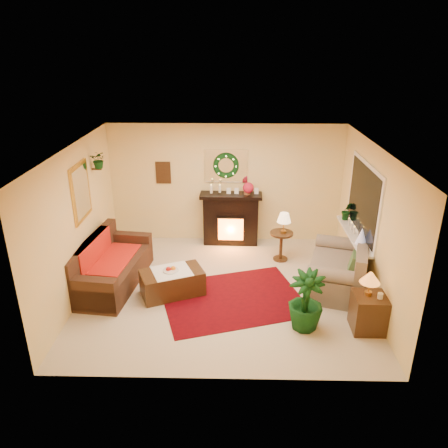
{
  "coord_description": "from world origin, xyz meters",
  "views": [
    {
      "loc": [
        0.16,
        -6.82,
        4.15
      ],
      "look_at": [
        0.0,
        0.35,
        1.15
      ],
      "focal_mm": 35.0,
      "sensor_mm": 36.0,
      "label": 1
    }
  ],
  "objects_px": {
    "sofa": "(112,263)",
    "end_table_square": "(368,314)",
    "fireplace": "(231,220)",
    "coffee_table": "(172,283)",
    "loveseat": "(338,265)",
    "side_table_round": "(281,245)"
  },
  "relations": [
    {
      "from": "side_table_round",
      "to": "coffee_table",
      "type": "bearing_deg",
      "value": -146.14
    },
    {
      "from": "loveseat",
      "to": "coffee_table",
      "type": "bearing_deg",
      "value": -156.97
    },
    {
      "from": "loveseat",
      "to": "end_table_square",
      "type": "bearing_deg",
      "value": -65.1
    },
    {
      "from": "loveseat",
      "to": "sofa",
      "type": "bearing_deg",
      "value": -163.39
    },
    {
      "from": "fireplace",
      "to": "coffee_table",
      "type": "xyz_separation_m",
      "value": [
        -1.01,
        -2.18,
        -0.34
      ]
    },
    {
      "from": "loveseat",
      "to": "side_table_round",
      "type": "relative_size",
      "value": 2.65
    },
    {
      "from": "loveseat",
      "to": "end_table_square",
      "type": "xyz_separation_m",
      "value": [
        0.2,
        -1.31,
        -0.15
      ]
    },
    {
      "from": "sofa",
      "to": "end_table_square",
      "type": "distance_m",
      "value": 4.49
    },
    {
      "from": "side_table_round",
      "to": "end_table_square",
      "type": "height_order",
      "value": "side_table_round"
    },
    {
      "from": "side_table_round",
      "to": "end_table_square",
      "type": "xyz_separation_m",
      "value": [
        1.12,
        -2.33,
        -0.05
      ]
    },
    {
      "from": "loveseat",
      "to": "end_table_square",
      "type": "distance_m",
      "value": 1.33
    },
    {
      "from": "sofa",
      "to": "fireplace",
      "type": "xyz_separation_m",
      "value": [
        2.15,
        1.85,
        0.12
      ]
    },
    {
      "from": "sofa",
      "to": "coffee_table",
      "type": "height_order",
      "value": "sofa"
    },
    {
      "from": "fireplace",
      "to": "loveseat",
      "type": "xyz_separation_m",
      "value": [
        1.95,
        -1.83,
        -0.13
      ]
    },
    {
      "from": "loveseat",
      "to": "end_table_square",
      "type": "relative_size",
      "value": 2.71
    },
    {
      "from": "side_table_round",
      "to": "coffee_table",
      "type": "relative_size",
      "value": 0.57
    },
    {
      "from": "end_table_square",
      "to": "sofa",
      "type": "bearing_deg",
      "value": 163.31
    },
    {
      "from": "side_table_round",
      "to": "loveseat",
      "type": "bearing_deg",
      "value": -48.08
    },
    {
      "from": "fireplace",
      "to": "end_table_square",
      "type": "bearing_deg",
      "value": -54.35
    },
    {
      "from": "side_table_round",
      "to": "fireplace",
      "type": "bearing_deg",
      "value": 142.01
    },
    {
      "from": "loveseat",
      "to": "coffee_table",
      "type": "distance_m",
      "value": 2.99
    },
    {
      "from": "side_table_round",
      "to": "end_table_square",
      "type": "bearing_deg",
      "value": -64.43
    }
  ]
}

